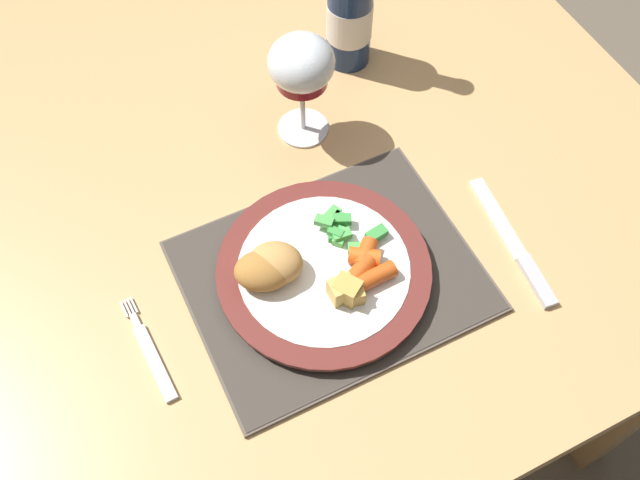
# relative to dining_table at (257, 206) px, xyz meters

# --- Properties ---
(ground_plane) EXTENTS (6.00, 6.00, 0.00)m
(ground_plane) POSITION_rel_dining_table_xyz_m (0.00, 0.00, -0.65)
(ground_plane) COLOR brown
(dining_table) EXTENTS (1.10, 0.97, 0.74)m
(dining_table) POSITION_rel_dining_table_xyz_m (0.00, 0.00, 0.00)
(dining_table) COLOR tan
(dining_table) RESTS_ON ground
(placemat) EXTENTS (0.34, 0.27, 0.01)m
(placemat) POSITION_rel_dining_table_xyz_m (0.02, -0.20, 0.10)
(placemat) COLOR brown
(placemat) RESTS_ON dining_table
(dinner_plate) EXTENTS (0.25, 0.25, 0.02)m
(dinner_plate) POSITION_rel_dining_table_xyz_m (0.01, -0.19, 0.11)
(dinner_plate) COLOR white
(dinner_plate) RESTS_ON placemat
(breaded_croquettes) EXTENTS (0.10, 0.08, 0.04)m
(breaded_croquettes) POSITION_rel_dining_table_xyz_m (-0.05, -0.18, 0.14)
(breaded_croquettes) COLOR #A87033
(breaded_croquettes) RESTS_ON dinner_plate
(green_beans_pile) EXTENTS (0.07, 0.08, 0.02)m
(green_beans_pile) POSITION_rel_dining_table_xyz_m (0.05, -0.16, 0.13)
(green_beans_pile) COLOR #4CA84C
(green_beans_pile) RESTS_ON dinner_plate
(glazed_carrots) EXTENTS (0.07, 0.06, 0.02)m
(glazed_carrots) POSITION_rel_dining_table_xyz_m (0.05, -0.22, 0.13)
(glazed_carrots) COLOR #CC5119
(glazed_carrots) RESTS_ON dinner_plate
(fork) EXTENTS (0.02, 0.14, 0.01)m
(fork) POSITION_rel_dining_table_xyz_m (-0.21, -0.20, 0.10)
(fork) COLOR silver
(fork) RESTS_ON dining_table
(table_knife) EXTENTS (0.04, 0.19, 0.01)m
(table_knife) POSITION_rel_dining_table_xyz_m (0.24, -0.27, 0.10)
(table_knife) COLOR silver
(table_knife) RESTS_ON dining_table
(wine_glass) EXTENTS (0.08, 0.08, 0.16)m
(wine_glass) POSITION_rel_dining_table_xyz_m (0.09, 0.03, 0.21)
(wine_glass) COLOR silver
(wine_glass) RESTS_ON dining_table
(bottle) EXTENTS (0.06, 0.06, 0.26)m
(bottle) POSITION_rel_dining_table_xyz_m (0.20, 0.12, 0.19)
(bottle) COLOR navy
(bottle) RESTS_ON dining_table
(roast_potatoes) EXTENTS (0.04, 0.04, 0.03)m
(roast_potatoes) POSITION_rel_dining_table_xyz_m (0.02, -0.24, 0.13)
(roast_potatoes) COLOR gold
(roast_potatoes) RESTS_ON dinner_plate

